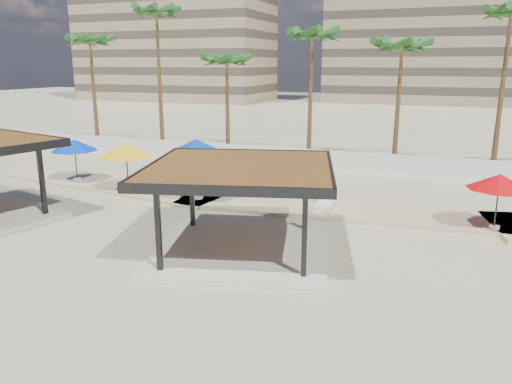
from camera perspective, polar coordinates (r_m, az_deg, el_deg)
ground at (r=17.90m, az=-0.87°, el=-7.40°), size 200.00×200.00×0.00m
promenade at (r=24.35m, az=10.36°, el=-1.50°), size 44.45×7.97×0.24m
boundary_wall at (r=32.56m, az=9.81°, el=3.55°), size 56.00×0.30×1.20m
building_west at (r=96.72m, az=-9.29°, el=19.44°), size 34.00×16.00×32.40m
building_mid at (r=93.70m, az=20.91°, el=18.27°), size 38.00×16.00×30.40m
pavilion_central at (r=17.74m, az=-1.81°, el=-0.98°), size 7.86×7.86×3.25m
umbrella_a at (r=29.97m, az=-20.05°, el=5.03°), size 3.33×3.33×2.34m
umbrella_b at (r=26.55m, az=-14.65°, el=4.65°), size 3.32×3.32×2.52m
umbrella_c at (r=21.99m, az=26.08°, el=1.05°), size 2.86×2.86×2.26m
umbrella_f at (r=24.36m, az=-6.90°, el=5.05°), size 3.43×3.43×2.95m
lounger_a at (r=26.96m, az=-7.96°, el=0.80°), size 1.29×1.98×0.72m
lounger_b at (r=23.22m, az=7.88°, el=-1.39°), size 0.78×2.12×0.79m
palm_a at (r=43.35m, az=-18.43°, el=15.67°), size 3.00×3.00×9.25m
palm_b at (r=40.30m, az=-11.29°, el=18.96°), size 3.00×3.00×11.28m
palm_c at (r=36.79m, az=-3.36°, el=14.43°), size 3.00×3.00×7.71m
palm_d at (r=35.54m, az=6.41°, el=16.90°), size 3.00×3.00×9.37m
palm_e at (r=33.94m, az=16.33°, el=15.28°), size 3.00×3.00×8.58m
palm_f at (r=34.17m, az=27.09°, el=17.17°), size 3.00×3.00×10.39m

